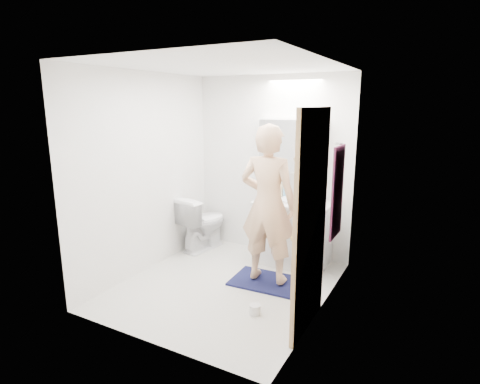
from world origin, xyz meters
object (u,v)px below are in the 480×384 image
Objects in this scene: person at (268,204)px; toothbrush_cup at (317,198)px; medicine_cabinet at (291,146)px; vanity_cabinet at (293,234)px; toilet at (203,222)px; toilet_paper_roll at (255,309)px; soap_bottle_a at (279,188)px; soap_bottle_b at (287,191)px.

toothbrush_cup is at bearing -112.50° from person.
vanity_cabinet is at bearing -57.79° from medicine_cabinet.
medicine_cabinet is at bearing -155.27° from toilet.
person reaches higher than toilet.
vanity_cabinet is 1.31m from toilet.
medicine_cabinet is 8.00× the size of toilet_paper_roll.
toilet_paper_roll is at bearing 148.42° from toilet.
soap_bottle_a is (1.05, 0.27, 0.56)m from toilet.
soap_bottle_a is (-0.21, 0.83, 0.00)m from person.
vanity_cabinet is 0.63m from soap_bottle_a.
vanity_cabinet is at bearing -165.69° from toilet.
vanity_cabinet is at bearing 95.76° from toilet_paper_roll.
vanity_cabinet is at bearing -47.98° from soap_bottle_b.
soap_bottle_a is 1.80m from toilet_paper_roll.
person is at bearing 165.13° from toilet.
toilet reaches higher than toilet_paper_roll.
vanity_cabinet is 0.56m from toothbrush_cup.
medicine_cabinet reaches higher than toilet.
toothbrush_cup is 1.73m from toilet_paper_roll.
person is 19.57× the size of toothbrush_cup.
soap_bottle_a reaches higher than toilet.
toilet_paper_roll is (0.27, -1.58, -1.45)m from medicine_cabinet.
soap_bottle_b is at bearing 132.02° from vanity_cabinet.
toilet is 0.44× the size of person.
toothbrush_cup is 0.83× the size of toilet_paper_roll.
soap_bottle_b is 1.89× the size of toothbrush_cup.
toothbrush_cup reaches higher than toilet.
soap_bottle_a is at bearing 149.76° from vanity_cabinet.
person is (1.26, -0.56, 0.55)m from toilet.
medicine_cabinet is 0.57m from soap_bottle_a.
medicine_cabinet is at bearing 25.65° from soap_bottle_a.
medicine_cabinet is at bearing 99.72° from toilet_paper_roll.
medicine_cabinet is 1.06m from person.
person is 0.87m from soap_bottle_b.
toilet_paper_roll is at bearing -75.39° from soap_bottle_a.
vanity_cabinet is 1.16× the size of toilet.
soap_bottle_a is 2.70× the size of toothbrush_cup.
toilet is 1.22m from soap_bottle_a.
medicine_cabinet is 0.75m from toothbrush_cup.
medicine_cabinet is 3.59× the size of soap_bottle_a.
vanity_cabinet is 1.41m from toilet_paper_roll.
toilet is 8.51× the size of toothbrush_cup.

